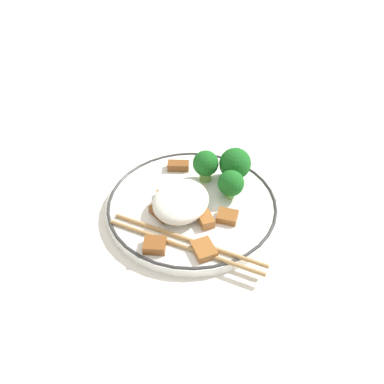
% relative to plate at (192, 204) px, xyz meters
% --- Properties ---
extents(ground_plane, '(3.00, 3.00, 0.00)m').
position_rel_plate_xyz_m(ground_plane, '(0.00, 0.00, -0.01)').
color(ground_plane, silver).
extents(plate, '(0.26, 0.26, 0.02)m').
position_rel_plate_xyz_m(plate, '(0.00, 0.00, 0.00)').
color(plate, white).
rests_on(plate, ground_plane).
extents(rice_mound, '(0.08, 0.10, 0.04)m').
position_rel_plate_xyz_m(rice_mound, '(0.01, 0.02, 0.02)').
color(rice_mound, white).
rests_on(rice_mound, plate).
extents(broccoli_back_left, '(0.04, 0.04, 0.05)m').
position_rel_plate_xyz_m(broccoli_back_left, '(-0.05, -0.03, 0.03)').
color(broccoli_back_left, '#72AD4C').
rests_on(broccoli_back_left, plate).
extents(broccoli_back_center, '(0.05, 0.05, 0.06)m').
position_rel_plate_xyz_m(broccoli_back_center, '(-0.04, -0.08, 0.04)').
color(broccoli_back_center, '#72AD4C').
rests_on(broccoli_back_center, plate).
extents(broccoli_back_right, '(0.04, 0.04, 0.05)m').
position_rel_plate_xyz_m(broccoli_back_right, '(0.00, -0.06, 0.04)').
color(broccoli_back_right, '#72AD4C').
rests_on(broccoli_back_right, plate).
extents(meat_near_front, '(0.04, 0.04, 0.01)m').
position_rel_plate_xyz_m(meat_near_front, '(-0.05, 0.09, 0.01)').
color(meat_near_front, '#995B28').
rests_on(meat_near_front, plate).
extents(meat_near_left, '(0.03, 0.03, 0.01)m').
position_rel_plate_xyz_m(meat_near_left, '(-0.06, 0.02, 0.01)').
color(meat_near_left, brown).
rests_on(meat_near_left, plate).
extents(meat_near_right, '(0.04, 0.04, 0.01)m').
position_rel_plate_xyz_m(meat_near_right, '(-0.03, 0.03, 0.01)').
color(meat_near_right, '#995B28').
rests_on(meat_near_right, plate).
extents(meat_near_back, '(0.04, 0.03, 0.01)m').
position_rel_plate_xyz_m(meat_near_back, '(0.03, 0.04, 0.01)').
color(meat_near_back, brown).
rests_on(meat_near_back, plate).
extents(meat_on_rice_edge, '(0.04, 0.03, 0.01)m').
position_rel_plate_xyz_m(meat_on_rice_edge, '(0.05, -0.07, 0.01)').
color(meat_on_rice_edge, brown).
rests_on(meat_on_rice_edge, plate).
extents(meat_mid_left, '(0.05, 0.04, 0.01)m').
position_rel_plate_xyz_m(meat_mid_left, '(0.04, 0.01, 0.01)').
color(meat_mid_left, '#995B28').
rests_on(meat_mid_left, plate).
extents(meat_mid_right, '(0.04, 0.03, 0.01)m').
position_rel_plate_xyz_m(meat_mid_right, '(0.01, 0.11, 0.01)').
color(meat_mid_right, brown).
rests_on(meat_mid_right, plate).
extents(meat_far_scatter, '(0.02, 0.03, 0.01)m').
position_rel_plate_xyz_m(meat_far_scatter, '(0.00, -0.02, 0.01)').
color(meat_far_scatter, brown).
rests_on(meat_far_scatter, plate).
extents(chopsticks, '(0.23, 0.03, 0.01)m').
position_rel_plate_xyz_m(chopsticks, '(-0.02, 0.08, 0.01)').
color(chopsticks, '#AD8451').
rests_on(chopsticks, plate).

